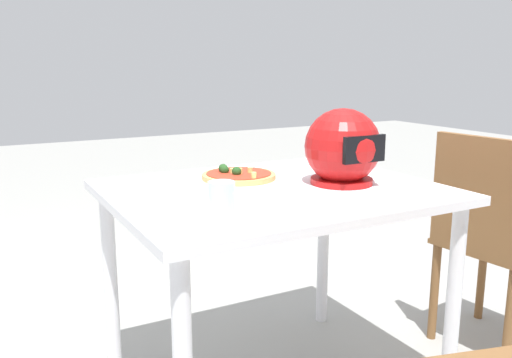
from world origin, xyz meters
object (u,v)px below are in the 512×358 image
object	(u,v)px
drinking_glass	(222,204)
pizza	(238,175)
dining_table	(274,214)
motorcycle_helmet	(343,148)
chair_side	(488,233)

from	to	relation	value
drinking_glass	pizza	bearing A→B (deg)	-121.14
dining_table	motorcycle_helmet	world-z (taller)	motorcycle_helmet
dining_table	drinking_glass	xyz separation A→B (m)	(0.34, 0.31, 0.15)
dining_table	drinking_glass	size ratio (longest dim) A/B	9.27
dining_table	chair_side	world-z (taller)	chair_side
dining_table	motorcycle_helmet	bearing A→B (deg)	165.83
pizza	dining_table	bearing A→B (deg)	116.50
motorcycle_helmet	drinking_glass	xyz separation A→B (m)	(0.58, 0.25, -0.07)
dining_table	motorcycle_helmet	xyz separation A→B (m)	(-0.24, 0.06, 0.22)
pizza	drinking_glass	bearing A→B (deg)	58.86
dining_table	chair_side	distance (m)	0.93
drinking_glass	chair_side	bearing A→B (deg)	-172.64
dining_table	drinking_glass	distance (m)	0.49
dining_table	pizza	distance (m)	0.19
pizza	drinking_glass	distance (m)	0.53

